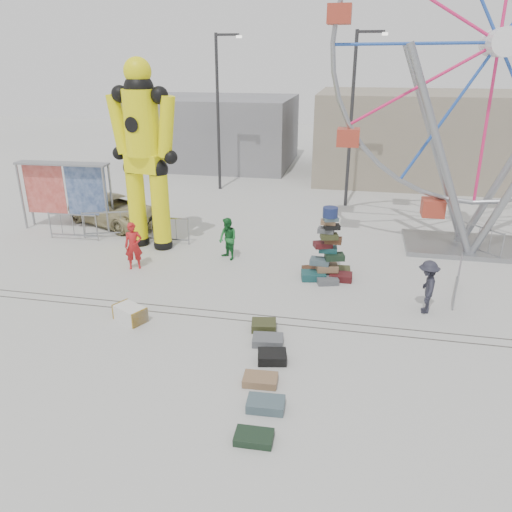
% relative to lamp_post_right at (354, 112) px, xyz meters
% --- Properties ---
extents(ground, '(90.00, 90.00, 0.00)m').
position_rel_lamp_post_right_xyz_m(ground, '(-3.09, -13.00, -4.48)').
color(ground, '#9E9E99').
rests_on(ground, ground).
extents(track_line_near, '(40.00, 0.04, 0.01)m').
position_rel_lamp_post_right_xyz_m(track_line_near, '(-3.09, -12.40, -4.48)').
color(track_line_near, '#47443F').
rests_on(track_line_near, ground).
extents(track_line_far, '(40.00, 0.04, 0.01)m').
position_rel_lamp_post_right_xyz_m(track_line_far, '(-3.09, -12.00, -4.48)').
color(track_line_far, '#47443F').
rests_on(track_line_far, ground).
extents(building_right, '(12.00, 8.00, 5.00)m').
position_rel_lamp_post_right_xyz_m(building_right, '(3.91, 7.00, -1.98)').
color(building_right, gray).
rests_on(building_right, ground).
extents(building_left, '(10.00, 8.00, 4.40)m').
position_rel_lamp_post_right_xyz_m(building_left, '(-9.09, 9.00, -2.28)').
color(building_left, gray).
rests_on(building_left, ground).
extents(lamp_post_right, '(1.41, 0.25, 8.00)m').
position_rel_lamp_post_right_xyz_m(lamp_post_right, '(0.00, 0.00, 0.00)').
color(lamp_post_right, '#2D2D30').
rests_on(lamp_post_right, ground).
extents(lamp_post_left, '(1.41, 0.25, 8.00)m').
position_rel_lamp_post_right_xyz_m(lamp_post_left, '(-7.00, 2.00, 0.00)').
color(lamp_post_left, '#2D2D30').
rests_on(lamp_post_left, ground).
extents(suitcase_tower, '(1.74, 1.53, 2.45)m').
position_rel_lamp_post_right_xyz_m(suitcase_tower, '(-0.41, -8.95, -3.80)').
color(suitcase_tower, '#194A4C').
rests_on(suitcase_tower, ground).
extents(crash_test_dummy, '(2.84, 1.25, 7.12)m').
position_rel_lamp_post_right_xyz_m(crash_test_dummy, '(-7.31, -7.31, -0.73)').
color(crash_test_dummy, black).
rests_on(crash_test_dummy, ground).
extents(ferris_wheel, '(11.16, 2.75, 12.95)m').
position_rel_lamp_post_right_xyz_m(ferris_wheel, '(4.66, -5.13, 1.90)').
color(ferris_wheel, gray).
rests_on(ferris_wheel, ground).
extents(banner_scaffold, '(3.96, 0.83, 2.85)m').
position_rel_lamp_post_right_xyz_m(banner_scaffold, '(-11.56, -6.00, -2.34)').
color(banner_scaffold, gray).
rests_on(banner_scaffold, ground).
extents(steamer_trunk, '(1.05, 0.90, 0.43)m').
position_rel_lamp_post_right_xyz_m(steamer_trunk, '(-5.59, -13.00, -4.27)').
color(steamer_trunk, silver).
rests_on(steamer_trunk, ground).
extents(row_case_0, '(0.74, 0.65, 0.23)m').
position_rel_lamp_post_right_xyz_m(row_case_0, '(-1.84, -12.75, -4.37)').
color(row_case_0, '#393D1E').
rests_on(row_case_0, ground).
extents(row_case_1, '(0.84, 0.63, 0.20)m').
position_rel_lamp_post_right_xyz_m(row_case_1, '(-1.60, -13.45, -4.38)').
color(row_case_1, '#595C61').
rests_on(row_case_1, ground).
extents(row_case_2, '(0.78, 0.66, 0.25)m').
position_rel_lamp_post_right_xyz_m(row_case_2, '(-1.36, -14.22, -4.36)').
color(row_case_2, black).
rests_on(row_case_2, ground).
extents(row_case_3, '(0.80, 0.55, 0.18)m').
position_rel_lamp_post_right_xyz_m(row_case_3, '(-1.47, -15.14, -4.39)').
color(row_case_3, '#8C6847').
rests_on(row_case_3, ground).
extents(row_case_4, '(0.81, 0.55, 0.22)m').
position_rel_lamp_post_right_xyz_m(row_case_4, '(-1.19, -15.97, -4.37)').
color(row_case_4, '#475D66').
rests_on(row_case_4, ground).
extents(row_case_5, '(0.76, 0.50, 0.16)m').
position_rel_lamp_post_right_xyz_m(row_case_5, '(-1.24, -16.95, -4.40)').
color(row_case_5, black).
rests_on(row_case_5, ground).
extents(barricade_dummy_a, '(2.00, 0.18, 1.10)m').
position_rel_lamp_post_right_xyz_m(barricade_dummy_a, '(-10.66, -7.22, -3.93)').
color(barricade_dummy_a, gray).
rests_on(barricade_dummy_a, ground).
extents(barricade_dummy_b, '(1.93, 0.74, 1.10)m').
position_rel_lamp_post_right_xyz_m(barricade_dummy_b, '(-9.40, -6.67, -3.93)').
color(barricade_dummy_b, gray).
rests_on(barricade_dummy_b, ground).
extents(barricade_dummy_c, '(2.00, 0.15, 1.10)m').
position_rel_lamp_post_right_xyz_m(barricade_dummy_c, '(-6.93, -6.90, -3.93)').
color(barricade_dummy_c, gray).
rests_on(barricade_dummy_c, ground).
extents(barricade_wheel_front, '(0.55, 1.97, 1.10)m').
position_rel_lamp_post_right_xyz_m(barricade_wheel_front, '(3.59, -9.61, -3.93)').
color(barricade_wheel_front, gray).
rests_on(barricade_wheel_front, ground).
extents(barricade_wheel_back, '(1.40, 1.57, 1.10)m').
position_rel_lamp_post_right_xyz_m(barricade_wheel_back, '(4.95, -5.66, -3.93)').
color(barricade_wheel_back, gray).
rests_on(barricade_wheel_back, ground).
extents(pedestrian_red, '(0.71, 0.61, 1.66)m').
position_rel_lamp_post_right_xyz_m(pedestrian_red, '(-7.02, -9.49, -3.65)').
color(pedestrian_red, '#B1191A').
rests_on(pedestrian_red, ground).
extents(pedestrian_green, '(0.95, 0.93, 1.54)m').
position_rel_lamp_post_right_xyz_m(pedestrian_green, '(-4.04, -8.02, -3.71)').
color(pedestrian_green, '#196529').
rests_on(pedestrian_green, ground).
extents(pedestrian_black, '(0.98, 0.56, 1.58)m').
position_rel_lamp_post_right_xyz_m(pedestrian_black, '(-7.08, -7.15, -3.69)').
color(pedestrian_black, black).
rests_on(pedestrian_black, ground).
extents(pedestrian_grey, '(0.64, 1.05, 1.58)m').
position_rel_lamp_post_right_xyz_m(pedestrian_grey, '(2.54, -10.82, -3.69)').
color(pedestrian_grey, '#22222D').
rests_on(pedestrian_grey, ground).
extents(parked_suv, '(4.96, 3.76, 1.25)m').
position_rel_lamp_post_right_xyz_m(parked_suv, '(-9.87, -5.04, -3.86)').
color(parked_suv, tan).
rests_on(parked_suv, ground).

